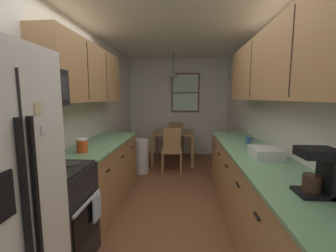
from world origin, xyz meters
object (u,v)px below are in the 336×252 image
object	(u,v)px
microwave_over_range	(28,87)
trash_bin	(141,156)
storage_canister	(82,145)
dining_chair_far	(176,137)
stove_range	(51,218)
dish_rack	(266,153)
mug_by_coffeemaker	(248,140)
table_serving_bowl	(178,130)
dining_table	(173,136)
coffee_maker	(321,171)
dining_chair_near	(172,148)

from	to	relation	value
microwave_over_range	trash_bin	xyz separation A→B (m)	(0.41, 2.54, -1.27)
microwave_over_range	storage_canister	world-z (taller)	microwave_over_range
dining_chair_far	trash_bin	xyz separation A→B (m)	(-0.67, -1.43, -0.15)
dining_chair_far	stove_range	bearing A→B (deg)	-103.63
trash_bin	dish_rack	bearing A→B (deg)	-48.25
stove_range	trash_bin	xyz separation A→B (m)	(0.29, 2.54, -0.12)
mug_by_coffeemaker	table_serving_bowl	xyz separation A→B (m)	(-1.04, 1.96, -0.18)
dining_table	dish_rack	bearing A→B (deg)	-67.72
microwave_over_range	table_serving_bowl	world-z (taller)	microwave_over_range
table_serving_bowl	mug_by_coffeemaker	bearing A→B (deg)	-62.10
microwave_over_range	mug_by_coffeemaker	size ratio (longest dim) A/B	5.48
mug_by_coffeemaker	trash_bin	bearing A→B (deg)	145.17
coffee_maker	dining_chair_near	bearing A→B (deg)	110.69
trash_bin	coffee_maker	distance (m)	3.41
stove_range	storage_canister	bearing A→B (deg)	90.49
dining_chair_far	mug_by_coffeemaker	size ratio (longest dim) A/B	8.23
microwave_over_range	trash_bin	size ratio (longest dim) A/B	0.86
storage_canister	coffee_maker	world-z (taller)	coffee_maker
dining_chair_far	coffee_maker	bearing A→B (deg)	-75.85
table_serving_bowl	stove_range	bearing A→B (deg)	-107.20
trash_bin	storage_canister	world-z (taller)	storage_canister
dish_rack	table_serving_bowl	xyz separation A→B (m)	(-1.01, 2.68, -0.18)
dish_rack	coffee_maker	bearing A→B (deg)	-89.18
dining_chair_near	dining_chair_far	size ratio (longest dim) A/B	1.00
dining_table	stove_range	bearing A→B (deg)	-105.36
dining_table	storage_canister	distance (m)	2.84
dining_chair_near	dining_chair_far	world-z (taller)	same
storage_canister	dining_chair_near	bearing A→B (deg)	65.37
dining_table	mug_by_coffeemaker	xyz separation A→B (m)	(1.14, -2.01, 0.31)
dining_chair_far	dish_rack	world-z (taller)	dish_rack
dining_table	dining_chair_far	size ratio (longest dim) A/B	1.04
storage_canister	coffee_maker	distance (m)	2.26
stove_range	dining_chair_far	xyz separation A→B (m)	(0.96, 3.97, 0.03)
microwave_over_range	dining_table	size ratio (longest dim) A/B	0.64
mug_by_coffeemaker	table_serving_bowl	world-z (taller)	mug_by_coffeemaker
stove_range	mug_by_coffeemaker	distance (m)	2.48
storage_canister	mug_by_coffeemaker	distance (m)	2.16
stove_range	trash_bin	world-z (taller)	stove_range
microwave_over_range	dish_rack	size ratio (longest dim) A/B	1.76
trash_bin	coffee_maker	xyz separation A→B (m)	(1.75, -2.84, 0.72)
mug_by_coffeemaker	dish_rack	bearing A→B (deg)	-92.07
coffee_maker	microwave_over_range	bearing A→B (deg)	171.85
trash_bin	microwave_over_range	bearing A→B (deg)	-99.14
storage_canister	table_serving_bowl	size ratio (longest dim) A/B	0.73
dining_table	storage_canister	size ratio (longest dim) A/B	5.88
microwave_over_range	dining_chair_near	distance (m)	3.07
coffee_maker	trash_bin	bearing A→B (deg)	121.56
dining_table	dining_chair_near	distance (m)	0.66
dining_chair_far	table_serving_bowl	xyz separation A→B (m)	(0.05, -0.69, 0.27)
dining_table	dining_chair_far	bearing A→B (deg)	85.50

